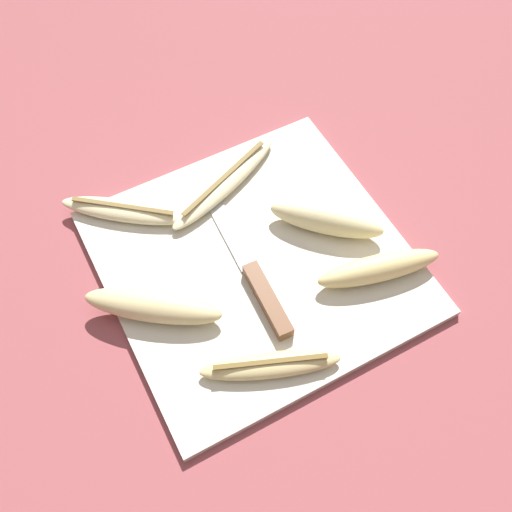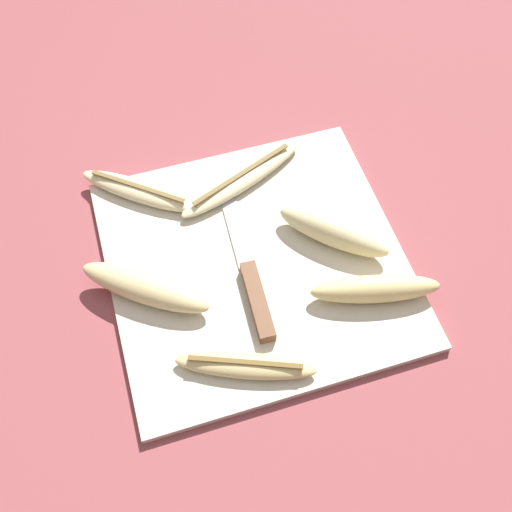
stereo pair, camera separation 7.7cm
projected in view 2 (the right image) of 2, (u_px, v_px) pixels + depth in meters
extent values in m
plane|color=#93474C|center=(256.00, 265.00, 0.79)|extent=(4.00, 4.00, 0.00)
cube|color=beige|center=(256.00, 262.00, 0.79)|extent=(0.38, 0.37, 0.01)
cube|color=brown|center=(258.00, 301.00, 0.74)|extent=(0.03, 0.11, 0.02)
cube|color=#B7BABF|center=(238.00, 233.00, 0.80)|extent=(0.03, 0.11, 0.00)
ellipsoid|color=beige|center=(139.00, 191.00, 0.83)|extent=(0.16, 0.14, 0.02)
cube|color=olive|center=(138.00, 186.00, 0.82)|extent=(0.11, 0.09, 0.00)
ellipsoid|color=#DBC684|center=(246.00, 366.00, 0.70)|extent=(0.17, 0.09, 0.02)
cube|color=brown|center=(245.00, 362.00, 0.69)|extent=(0.13, 0.05, 0.00)
ellipsoid|color=beige|center=(333.00, 230.00, 0.78)|extent=(0.14, 0.13, 0.04)
ellipsoid|color=#EDD689|center=(375.00, 289.00, 0.74)|extent=(0.17, 0.07, 0.04)
ellipsoid|color=beige|center=(242.00, 179.00, 0.84)|extent=(0.20, 0.11, 0.02)
cube|color=olive|center=(242.00, 174.00, 0.83)|extent=(0.16, 0.07, 0.00)
ellipsoid|color=beige|center=(145.00, 287.00, 0.74)|extent=(0.16, 0.14, 0.03)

